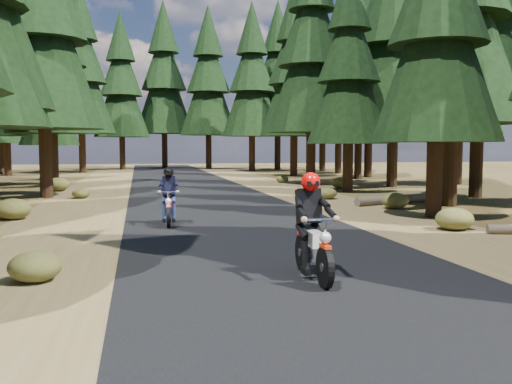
% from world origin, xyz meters
% --- Properties ---
extents(ground, '(120.00, 120.00, 0.00)m').
position_xyz_m(ground, '(0.00, 0.00, 0.00)').
color(ground, '#433518').
rests_on(ground, ground).
extents(road, '(6.00, 100.00, 0.01)m').
position_xyz_m(road, '(0.00, 5.00, 0.01)').
color(road, black).
rests_on(road, ground).
extents(shoulder_l, '(3.20, 100.00, 0.01)m').
position_xyz_m(shoulder_l, '(-4.60, 5.00, 0.00)').
color(shoulder_l, brown).
rests_on(shoulder_l, ground).
extents(shoulder_r, '(3.20, 100.00, 0.01)m').
position_xyz_m(shoulder_r, '(4.60, 5.00, 0.00)').
color(shoulder_r, brown).
rests_on(shoulder_r, ground).
extents(pine_forest, '(34.59, 55.08, 16.32)m').
position_xyz_m(pine_forest, '(-0.02, 21.05, 7.89)').
color(pine_forest, black).
rests_on(pine_forest, ground).
extents(log_near, '(4.83, 2.21, 0.32)m').
position_xyz_m(log_near, '(7.31, 8.78, 0.16)').
color(log_near, '#4C4233').
rests_on(log_near, ground).
extents(understory_shrubs, '(14.77, 30.07, 0.64)m').
position_xyz_m(understory_shrubs, '(0.68, 7.46, 0.28)').
color(understory_shrubs, '#474C1E').
rests_on(understory_shrubs, ground).
extents(rider_lead, '(0.60, 1.92, 1.70)m').
position_xyz_m(rider_lead, '(0.11, -2.46, 0.57)').
color(rider_lead, silver).
rests_on(rider_lead, road).
extents(rider_follow, '(0.65, 1.78, 1.55)m').
position_xyz_m(rider_follow, '(-1.81, 4.38, 0.52)').
color(rider_follow, maroon).
rests_on(rider_follow, road).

